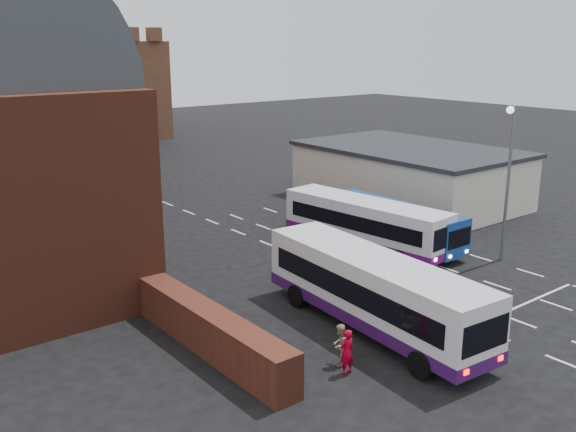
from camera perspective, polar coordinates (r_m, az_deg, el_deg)
ground at (r=31.06m, az=11.64°, el=-7.75°), size 180.00×180.00×0.00m
forecourt_wall at (r=25.89m, az=-6.82°, el=-10.17°), size 1.20×10.00×1.80m
cream_building at (r=50.12m, az=10.68°, el=3.70°), size 10.40×16.40×4.25m
castle_keep at (r=88.89m, az=-20.13°, el=10.50°), size 22.00×22.00×12.00m
bus_white_outbound at (r=27.57m, az=7.59°, el=-6.30°), size 3.68×11.98×3.22m
bus_white_inbound at (r=38.18m, az=6.88°, el=-0.39°), size 3.64×11.00×2.95m
bus_blue at (r=39.00m, az=9.44°, el=-0.50°), size 2.40×9.43×2.57m
bus_red_double at (r=56.88m, az=-16.42°, el=5.05°), size 3.52×11.89×4.70m
street_lamp at (r=36.78m, az=19.00°, el=3.97°), size 1.66×0.90×8.78m
pedestrian_red at (r=24.32m, az=5.24°, el=-11.93°), size 0.65×0.43×1.77m
pedestrian_beige at (r=24.93m, az=4.64°, el=-11.35°), size 1.00×0.92×1.65m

